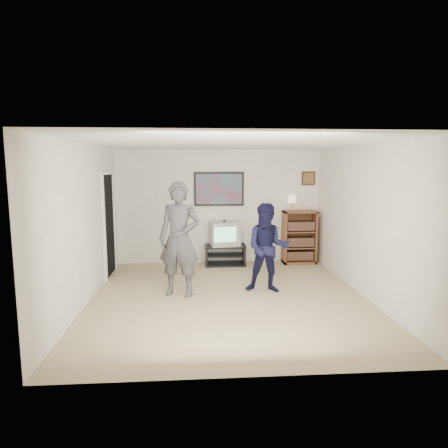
{
  "coord_description": "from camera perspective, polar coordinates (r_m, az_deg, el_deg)",
  "views": [
    {
      "loc": [
        -0.54,
        -6.3,
        2.15
      ],
      "look_at": [
        -0.03,
        0.56,
        1.15
      ],
      "focal_mm": 32.0,
      "sensor_mm": 36.0,
      "label": 1
    }
  ],
  "objects": [
    {
      "name": "poster",
      "position": [
        8.81,
        -0.72,
        5.02
      ],
      "size": [
        1.1,
        0.03,
        0.75
      ],
      "primitive_type": "cube",
      "color": "black",
      "rests_on": "room_shell"
    },
    {
      "name": "table_lamp",
      "position": [
        8.91,
        9.7,
        3.01
      ],
      "size": [
        0.22,
        0.22,
        0.35
      ],
      "primitive_type": null,
      "color": "beige",
      "rests_on": "bookshelf"
    },
    {
      "name": "doorway",
      "position": [
        8.16,
        -16.18,
        -0.16
      ],
      "size": [
        0.03,
        0.85,
        2.0
      ],
      "primitive_type": "cube",
      "color": "black",
      "rests_on": "room_shell"
    },
    {
      "name": "bookshelf",
      "position": [
        9.02,
        10.68,
        -1.84
      ],
      "size": [
        0.72,
        0.41,
        1.18
      ],
      "primitive_type": null,
      "color": "brown",
      "rests_on": "room_shell"
    },
    {
      "name": "room_shell",
      "position": [
        6.73,
        0.4,
        0.58
      ],
      "size": [
        4.51,
        5.0,
        2.51
      ],
      "color": "#8C7B59",
      "rests_on": "ground"
    },
    {
      "name": "controller_right",
      "position": [
        7.06,
        5.83,
        -0.69
      ],
      "size": [
        0.07,
        0.13,
        0.04
      ],
      "primitive_type": "cube",
      "rotation": [
        0.0,
        0.0,
        -0.25
      ],
      "color": "white",
      "rests_on": "person_short"
    },
    {
      "name": "crt_television",
      "position": [
        8.68,
        0.05,
        -1.36
      ],
      "size": [
        0.68,
        0.6,
        0.52
      ],
      "primitive_type": null,
      "rotation": [
        0.0,
        0.0,
        0.15
      ],
      "color": "#A4A39E",
      "rests_on": "media_stand"
    },
    {
      "name": "air_vent",
      "position": [
        8.78,
        -4.34,
        6.95
      ],
      "size": [
        0.28,
        0.02,
        0.14
      ],
      "primitive_type": "cube",
      "color": "white",
      "rests_on": "room_shell"
    },
    {
      "name": "person_short",
      "position": [
        6.85,
        6.23,
        -3.43
      ],
      "size": [
        0.85,
        0.72,
        1.53
      ],
      "primitive_type": "imported",
      "rotation": [
        0.0,
        0.0,
        -0.21
      ],
      "color": "black",
      "rests_on": "room_shell"
    },
    {
      "name": "small_picture",
      "position": [
        9.14,
        11.96,
        6.41
      ],
      "size": [
        0.3,
        0.03,
        0.3
      ],
      "primitive_type": "cube",
      "color": "black",
      "rests_on": "room_shell"
    },
    {
      "name": "media_stand",
      "position": [
        8.77,
        0.18,
        -4.44
      ],
      "size": [
        0.88,
        0.5,
        0.44
      ],
      "rotation": [
        0.0,
        0.0,
        -0.01
      ],
      "color": "black",
      "rests_on": "room_shell"
    },
    {
      "name": "controller_left",
      "position": [
        6.81,
        -6.73,
        -0.6
      ],
      "size": [
        0.08,
        0.13,
        0.04
      ],
      "primitive_type": "cube",
      "rotation": [
        0.0,
        0.0,
        -0.36
      ],
      "color": "white",
      "rests_on": "person_tall"
    },
    {
      "name": "person_tall",
      "position": [
        6.64,
        -6.4,
        -2.16
      ],
      "size": [
        0.8,
        0.63,
        1.91
      ],
      "primitive_type": "imported",
      "rotation": [
        0.0,
        0.0,
        -0.27
      ],
      "color": "#3E3E41",
      "rests_on": "room_shell"
    }
  ]
}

